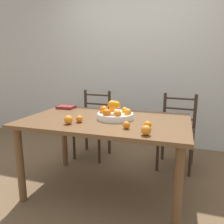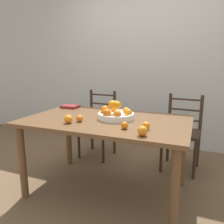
# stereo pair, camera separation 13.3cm
# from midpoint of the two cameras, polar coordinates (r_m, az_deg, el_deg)

# --- Properties ---
(ground_plane) EXTENTS (12.00, 12.00, 0.00)m
(ground_plane) POSITION_cam_midpoint_polar(r_m,az_deg,el_deg) (2.42, 0.30, -19.77)
(ground_plane) COLOR brown
(wall_back) EXTENTS (8.00, 0.06, 2.60)m
(wall_back) POSITION_cam_midpoint_polar(r_m,az_deg,el_deg) (3.55, 9.77, 12.32)
(wall_back) COLOR beige
(wall_back) RESTS_ON ground_plane
(dining_table) EXTENTS (1.57, 0.97, 0.77)m
(dining_table) POSITION_cam_midpoint_polar(r_m,az_deg,el_deg) (2.14, 0.32, -4.38)
(dining_table) COLOR brown
(dining_table) RESTS_ON ground_plane
(fruit_bowl) EXTENTS (0.35, 0.35, 0.18)m
(fruit_bowl) POSITION_cam_midpoint_polar(r_m,az_deg,el_deg) (2.10, 2.77, -0.49)
(fruit_bowl) COLOR white
(fruit_bowl) RESTS_ON dining_table
(orange_loose_0) EXTENTS (0.08, 0.08, 0.08)m
(orange_loose_0) POSITION_cam_midpoint_polar(r_m,az_deg,el_deg) (1.63, 10.31, -4.90)
(orange_loose_0) COLOR orange
(orange_loose_0) RESTS_ON dining_table
(orange_loose_1) EXTENTS (0.06, 0.06, 0.06)m
(orange_loose_1) POSITION_cam_midpoint_polar(r_m,az_deg,el_deg) (1.80, 10.99, -3.51)
(orange_loose_1) COLOR orange
(orange_loose_1) RESTS_ON dining_table
(orange_loose_2) EXTENTS (0.08, 0.08, 0.08)m
(orange_loose_2) POSITION_cam_midpoint_polar(r_m,az_deg,el_deg) (1.98, -9.46, -1.83)
(orange_loose_2) COLOR orange
(orange_loose_2) RESTS_ON dining_table
(orange_loose_3) EXTENTS (0.06, 0.06, 0.06)m
(orange_loose_3) POSITION_cam_midpoint_polar(r_m,az_deg,el_deg) (1.79, 5.43, -3.50)
(orange_loose_3) COLOR orange
(orange_loose_3) RESTS_ON dining_table
(orange_loose_4) EXTENTS (0.06, 0.06, 0.06)m
(orange_loose_4) POSITION_cam_midpoint_polar(r_m,az_deg,el_deg) (2.02, -6.61, -1.67)
(orange_loose_4) COLOR orange
(orange_loose_4) RESTS_ON dining_table
(chair_left) EXTENTS (0.44, 0.43, 0.93)m
(chair_left) POSITION_cam_midpoint_polar(r_m,az_deg,el_deg) (3.10, -2.39, -3.16)
(chair_left) COLOR #382619
(chair_left) RESTS_ON ground_plane
(chair_right) EXTENTS (0.45, 0.43, 0.93)m
(chair_right) POSITION_cam_midpoint_polar(r_m,az_deg,el_deg) (2.85, 19.07, -5.24)
(chair_right) COLOR #382619
(chair_right) RESTS_ON ground_plane
(book_stack) EXTENTS (0.20, 0.15, 0.03)m
(book_stack) POSITION_cam_midpoint_polar(r_m,az_deg,el_deg) (2.69, -9.46, 1.41)
(book_stack) COLOR maroon
(book_stack) RESTS_ON dining_table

